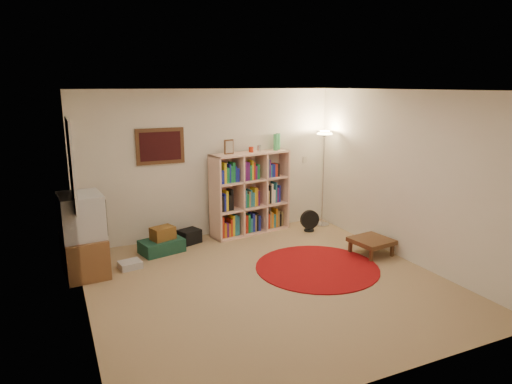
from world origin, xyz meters
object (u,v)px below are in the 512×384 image
tv_stand (83,236)px  suitcase (162,246)px  floor_lamp (324,147)px  side_table (371,241)px  floor_fan (310,221)px  bookshelf (249,194)px

tv_stand → suitcase: size_ratio=1.58×
floor_lamp → side_table: (-0.13, -1.61, -1.25)m
floor_lamp → suitcase: (-3.05, -0.17, -1.36)m
floor_fan → tv_stand: tv_stand is taller
bookshelf → suitcase: (-1.65, -0.34, -0.59)m
suitcase → bookshelf: bearing=-1.5°
tv_stand → bookshelf: bearing=10.0°
suitcase → side_table: (2.92, -1.44, 0.11)m
tv_stand → side_table: bearing=-19.1°
tv_stand → side_table: tv_stand is taller
floor_fan → tv_stand: (-3.80, -0.33, 0.35)m
floor_lamp → tv_stand: floor_lamp is taller
floor_lamp → side_table: bearing=-94.5°
bookshelf → floor_fan: 1.19m
floor_fan → side_table: (0.27, -1.38, 0.02)m
bookshelf → floor_fan: bearing=-31.1°
floor_lamp → suitcase: floor_lamp is taller
side_table → floor_fan: bearing=101.2°
floor_fan → floor_lamp: bearing=37.1°
floor_fan → suitcase: floor_fan is taller
floor_fan → tv_stand: 3.83m
bookshelf → suitcase: bearing=-177.7°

